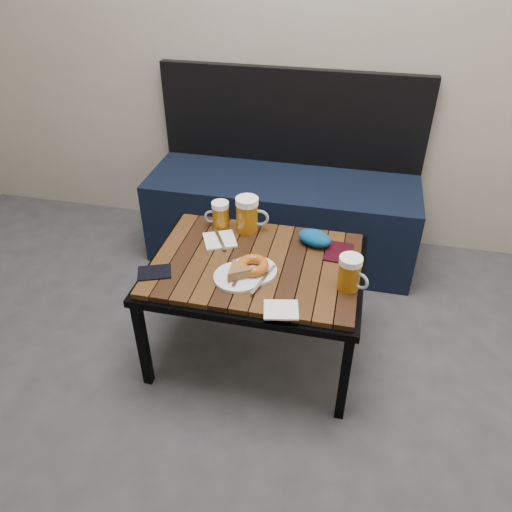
% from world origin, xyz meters
% --- Properties ---
extents(bench, '(1.40, 0.50, 0.95)m').
position_xyz_m(bench, '(-0.02, 1.76, 0.27)').
color(bench, black).
rests_on(bench, ground).
extents(cafe_table, '(0.84, 0.62, 0.47)m').
position_xyz_m(cafe_table, '(0.01, 0.97, 0.43)').
color(cafe_table, black).
rests_on(cafe_table, ground).
extents(beer_mug_left, '(0.11, 0.08, 0.12)m').
position_xyz_m(beer_mug_left, '(-0.19, 1.20, 0.53)').
color(beer_mug_left, '#93570B').
rests_on(beer_mug_left, cafe_table).
extents(beer_mug_centre, '(0.14, 0.10, 0.15)m').
position_xyz_m(beer_mug_centre, '(-0.07, 1.19, 0.55)').
color(beer_mug_centre, '#93570B').
rests_on(beer_mug_centre, cafe_table).
extents(beer_mug_right, '(0.13, 0.11, 0.13)m').
position_xyz_m(beer_mug_right, '(0.37, 0.89, 0.54)').
color(beer_mug_right, '#93570B').
rests_on(beer_mug_right, cafe_table).
extents(plate_pie, '(0.18, 0.18, 0.05)m').
position_xyz_m(plate_pie, '(-0.03, 0.86, 0.49)').
color(plate_pie, white).
rests_on(plate_pie, cafe_table).
extents(plate_bagel, '(0.18, 0.24, 0.05)m').
position_xyz_m(plate_bagel, '(0.01, 0.91, 0.49)').
color(plate_bagel, white).
rests_on(plate_bagel, cafe_table).
extents(napkin_left, '(0.17, 0.17, 0.01)m').
position_xyz_m(napkin_left, '(-0.17, 1.09, 0.48)').
color(napkin_left, white).
rests_on(napkin_left, cafe_table).
extents(napkin_right, '(0.14, 0.12, 0.01)m').
position_xyz_m(napkin_right, '(0.16, 0.71, 0.48)').
color(napkin_right, white).
rests_on(napkin_right, cafe_table).
extents(passport_navy, '(0.15, 0.13, 0.01)m').
position_xyz_m(passport_navy, '(-0.35, 0.82, 0.47)').
color(passport_navy, black).
rests_on(passport_navy, cafe_table).
extents(passport_burgundy, '(0.12, 0.15, 0.01)m').
position_xyz_m(passport_burgundy, '(0.32, 1.11, 0.48)').
color(passport_burgundy, black).
rests_on(passport_burgundy, cafe_table).
extents(knit_pouch, '(0.17, 0.14, 0.06)m').
position_xyz_m(knit_pouch, '(0.22, 1.15, 0.50)').
color(knit_pouch, navy).
rests_on(knit_pouch, cafe_table).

